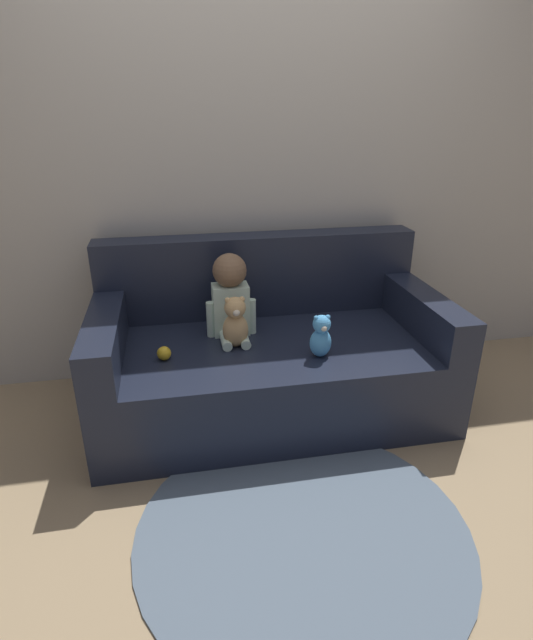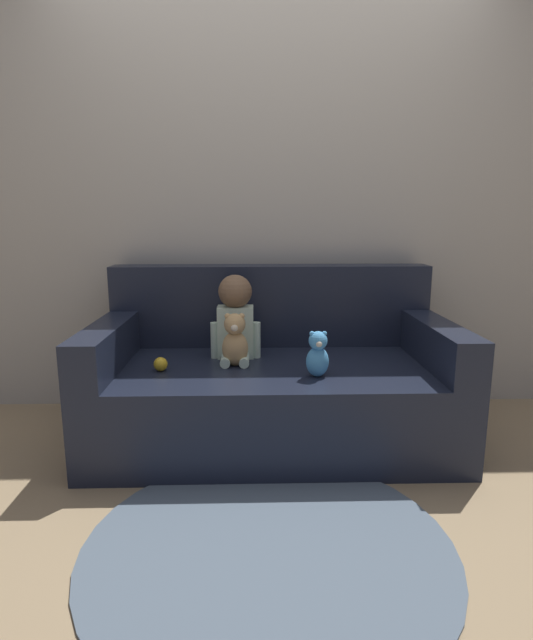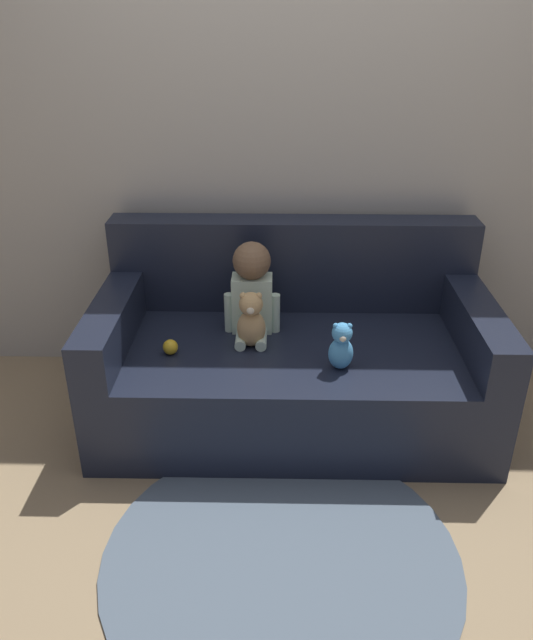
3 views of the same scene
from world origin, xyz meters
name	(u,v)px [view 3 (image 3 of 3)]	position (x,y,z in m)	size (l,w,h in m)	color
ground_plane	(292,415)	(0.00, 0.00, 0.00)	(12.00, 12.00, 0.00)	#9E8460
wall_back	(295,126)	(0.00, 0.57, 1.30)	(8.00, 0.05, 2.60)	#ADA89E
couch	(293,356)	(0.00, 0.06, 0.30)	(1.82, 0.97, 0.89)	black
person_baby	(252,289)	(-0.20, 0.11, 0.64)	(0.27, 0.31, 0.44)	silver
teddy_bear_brown	(251,320)	(-0.19, -0.05, 0.55)	(0.13, 0.12, 0.27)	tan
plush_toy_side	(341,346)	(0.20, -0.24, 0.53)	(0.11, 0.10, 0.22)	#4C9EDB
toy_ball	(170,347)	(-0.56, -0.13, 0.45)	(0.07, 0.07, 0.07)	gold
floor_rug	(281,557)	(-0.05, -0.90, 0.01)	(1.33, 1.33, 0.01)	slate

